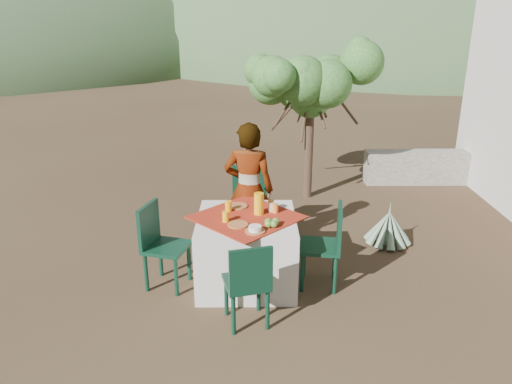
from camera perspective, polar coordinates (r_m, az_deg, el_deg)
ground at (r=5.45m, az=-4.54°, el=-10.61°), size 160.00×160.00×0.00m
table at (r=5.34m, az=-1.07°, el=-6.61°), size 1.30×1.30×0.76m
chair_far at (r=6.31m, az=-0.69°, el=-0.83°), size 0.46×0.46×0.95m
chair_near at (r=4.57m, az=-0.90°, el=-10.19°), size 0.48×0.48×0.85m
chair_left at (r=5.32m, az=-10.97°, el=-5.59°), size 0.52×0.52×0.91m
chair_right at (r=5.27m, az=8.19°, el=-5.71°), size 0.47×0.47×0.90m
person at (r=5.83m, az=-0.83°, el=0.27°), size 0.64×0.48×1.60m
shrub_tree at (r=7.61m, az=6.74°, el=11.53°), size 1.79×1.76×2.11m
agave at (r=6.48m, az=14.88°, el=-3.99°), size 0.58×0.59×0.62m
stone_wall at (r=9.04m, az=20.47°, el=2.69°), size 2.60×0.35×0.55m
hill_near_right at (r=42.39m, az=16.17°, el=15.50°), size 48.00×48.00×20.00m
hill_far_center at (r=56.91m, az=-4.97°, el=17.13°), size 60.00×60.00×24.00m
plate_far at (r=5.43m, az=-2.15°, el=-1.61°), size 0.22×0.22×0.01m
plate_near at (r=4.97m, az=-2.08°, el=-3.74°), size 0.21×0.21×0.01m
glass_far at (r=5.30m, az=-3.18°, el=-1.65°), size 0.07×0.07×0.11m
glass_near at (r=5.04m, az=-3.49°, el=-2.83°), size 0.07×0.07×0.11m
juice_pitcher at (r=5.20m, az=0.33°, el=-1.34°), size 0.10×0.10×0.23m
bowl_plate at (r=4.83m, az=-0.11°, el=-4.49°), size 0.20×0.20×0.01m
white_bowl at (r=4.82m, az=-0.11°, el=-4.17°), size 0.13×0.13×0.05m
jar_left at (r=5.26m, az=2.22°, el=-1.86°), size 0.06×0.06×0.10m
jar_right at (r=5.35m, az=1.72°, el=-1.46°), size 0.07×0.07×0.10m
napkin_holder at (r=5.29m, az=1.82°, el=-1.74°), size 0.09×0.07×0.10m
fruit_cluster at (r=4.93m, az=1.78°, el=-3.54°), size 0.15×0.14×0.08m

